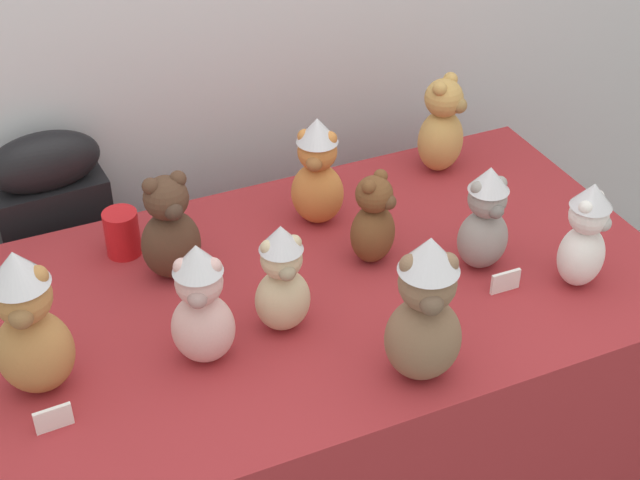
# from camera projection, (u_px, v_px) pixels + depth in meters

# --- Properties ---
(display_table) EXTENTS (1.56, 0.88, 0.73)m
(display_table) POSITION_uv_depth(u_px,v_px,m) (320.00, 401.00, 2.31)
(display_table) COLOR maroon
(display_table) RESTS_ON ground_plane
(instrument_case) EXTENTS (0.29, 0.14, 0.92)m
(instrument_case) POSITION_uv_depth(u_px,v_px,m) (68.00, 284.00, 2.52)
(instrument_case) COLOR black
(instrument_case) RESTS_ON ground_plane
(teddy_bear_chestnut) EXTENTS (0.15, 0.14, 0.22)m
(teddy_bear_chestnut) POSITION_uv_depth(u_px,v_px,m) (373.00, 221.00, 2.12)
(teddy_bear_chestnut) COLOR brown
(teddy_bear_chestnut) RESTS_ON display_table
(teddy_bear_ash) EXTENTS (0.12, 0.11, 0.26)m
(teddy_bear_ash) POSITION_uv_depth(u_px,v_px,m) (485.00, 219.00, 2.08)
(teddy_bear_ash) COLOR gray
(teddy_bear_ash) RESTS_ON display_table
(teddy_bear_snow) EXTENTS (0.15, 0.14, 0.26)m
(teddy_bear_snow) POSITION_uv_depth(u_px,v_px,m) (585.00, 236.00, 2.03)
(teddy_bear_snow) COLOR white
(teddy_bear_snow) RESTS_ON display_table
(teddy_bear_ginger) EXTENTS (0.16, 0.16, 0.28)m
(teddy_bear_ginger) POSITION_uv_depth(u_px,v_px,m) (317.00, 172.00, 2.22)
(teddy_bear_ginger) COLOR #D17F3D
(teddy_bear_ginger) RESTS_ON display_table
(teddy_bear_cocoa) EXTENTS (0.14, 0.12, 0.26)m
(teddy_bear_cocoa) POSITION_uv_depth(u_px,v_px,m) (170.00, 230.00, 2.06)
(teddy_bear_cocoa) COLOR #4C3323
(teddy_bear_cocoa) RESTS_ON display_table
(teddy_bear_sand) EXTENTS (0.12, 0.11, 0.26)m
(teddy_bear_sand) POSITION_uv_depth(u_px,v_px,m) (282.00, 279.00, 1.91)
(teddy_bear_sand) COLOR #CCB78E
(teddy_bear_sand) RESTS_ON display_table
(teddy_bear_caramel) EXTENTS (0.17, 0.16, 0.32)m
(teddy_bear_caramel) POSITION_uv_depth(u_px,v_px,m) (29.00, 325.00, 1.75)
(teddy_bear_caramel) COLOR #B27A42
(teddy_bear_caramel) RESTS_ON display_table
(teddy_bear_mocha) EXTENTS (0.18, 0.17, 0.33)m
(teddy_bear_mocha) POSITION_uv_depth(u_px,v_px,m) (425.00, 311.00, 1.77)
(teddy_bear_mocha) COLOR #7F6047
(teddy_bear_mocha) RESTS_ON display_table
(teddy_bear_blush) EXTENTS (0.16, 0.15, 0.28)m
(teddy_bear_blush) POSITION_uv_depth(u_px,v_px,m) (201.00, 305.00, 1.83)
(teddy_bear_blush) COLOR beige
(teddy_bear_blush) RESTS_ON display_table
(teddy_bear_honey) EXTENTS (0.17, 0.17, 0.26)m
(teddy_bear_honey) POSITION_uv_depth(u_px,v_px,m) (442.00, 127.00, 2.43)
(teddy_bear_honey) COLOR tan
(teddy_bear_honey) RESTS_ON display_table
(party_cup_red) EXTENTS (0.08, 0.08, 0.11)m
(party_cup_red) POSITION_uv_depth(u_px,v_px,m) (122.00, 233.00, 2.16)
(party_cup_red) COLOR red
(party_cup_red) RESTS_ON display_table
(name_card_front_left) EXTENTS (0.07, 0.01, 0.05)m
(name_card_front_left) POSITION_uv_depth(u_px,v_px,m) (53.00, 419.00, 1.74)
(name_card_front_left) COLOR white
(name_card_front_left) RESTS_ON display_table
(name_card_front_middle) EXTENTS (0.07, 0.01, 0.05)m
(name_card_front_middle) POSITION_uv_depth(u_px,v_px,m) (505.00, 281.00, 2.07)
(name_card_front_middle) COLOR white
(name_card_front_middle) RESTS_ON display_table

